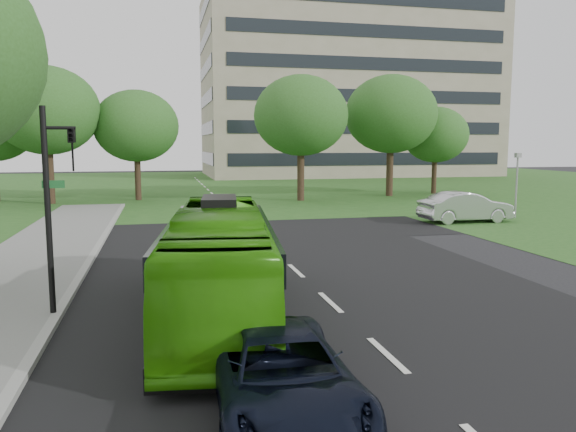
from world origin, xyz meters
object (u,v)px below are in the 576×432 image
at_px(tree_park_c, 301,116).
at_px(tree_park_e, 435,135).
at_px(traffic_light, 54,196).
at_px(tree_park_d, 391,114).
at_px(camera_pole, 517,176).
at_px(tree_park_a, 47,111).
at_px(office_building, 346,87).
at_px(tree_park_b, 136,126).
at_px(bus, 220,263).
at_px(sedan, 466,207).
at_px(suv, 282,375).

relative_size(tree_park_c, tree_park_e, 1.26).
bearing_deg(traffic_light, tree_park_d, 63.03).
bearing_deg(camera_pole, tree_park_a, 174.11).
xyz_separation_m(tree_park_a, camera_pole, (28.34, -14.84, -4.29)).
xyz_separation_m(office_building, traffic_light, (-28.99, -63.72, -9.41)).
height_order(office_building, tree_park_b, office_building).
distance_m(tree_park_a, tree_park_c, 18.61).
xyz_separation_m(tree_park_e, bus, (-22.34, -31.83, -3.81)).
xyz_separation_m(office_building, tree_park_b, (-28.14, -32.91, -6.74)).
xyz_separation_m(office_building, tree_park_d, (-7.47, -33.95, -5.64)).
bearing_deg(bus, sedan, 50.16).
distance_m(tree_park_a, tree_park_b, 6.41).
bearing_deg(traffic_light, sedan, 44.22).
bearing_deg(tree_park_d, sedan, -98.02).
bearing_deg(tree_park_d, camera_pole, -84.35).
distance_m(tree_park_b, tree_park_c, 12.79).
distance_m(tree_park_d, bus, 35.70).
xyz_separation_m(tree_park_d, camera_pole, (1.51, -15.25, -4.37)).
xyz_separation_m(tree_park_d, traffic_light, (-21.53, -29.77, -3.77)).
bearing_deg(office_building, tree_park_c, -113.61).
distance_m(tree_park_c, tree_park_e, 13.56).
height_order(tree_park_b, tree_park_c, tree_park_c).
bearing_deg(tree_park_e, tree_park_a, -176.99).
height_order(tree_park_e, sedan, tree_park_e).
xyz_separation_m(tree_park_b, bus, (3.09, -31.63, -4.38)).
xyz_separation_m(suv, camera_pole, (18.66, 20.76, 1.82)).
height_order(tree_park_c, sedan, tree_park_c).
relative_size(tree_park_e, camera_pole, 1.98).
bearing_deg(suv, sedan, 54.29).
bearing_deg(camera_pole, tree_park_c, 148.55).
bearing_deg(tree_park_a, bus, -72.95).
distance_m(tree_park_c, sedan, 16.26).
bearing_deg(tree_park_b, traffic_light, -91.59).
xyz_separation_m(tree_park_a, tree_park_d, (26.84, 0.41, 0.08)).
height_order(tree_park_a, traffic_light, tree_park_a).
relative_size(tree_park_b, camera_pole, 2.22).
relative_size(bus, traffic_light, 1.89).
relative_size(tree_park_c, traffic_light, 1.83).
distance_m(tree_park_c, bus, 30.36).
distance_m(tree_park_b, traffic_light, 30.94).
height_order(tree_park_d, camera_pole, tree_park_d).
bearing_deg(office_building, bus, -111.21).
height_order(tree_park_a, camera_pole, tree_park_a).
bearing_deg(sedan, traffic_light, 123.85).
distance_m(tree_park_c, tree_park_d, 8.58).
bearing_deg(tree_park_d, suv, -115.48).
distance_m(suv, camera_pole, 27.97).
bearing_deg(suv, tree_park_a, 106.33).
relative_size(office_building, tree_park_e, 5.25).
height_order(tree_park_b, traffic_light, tree_park_b).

